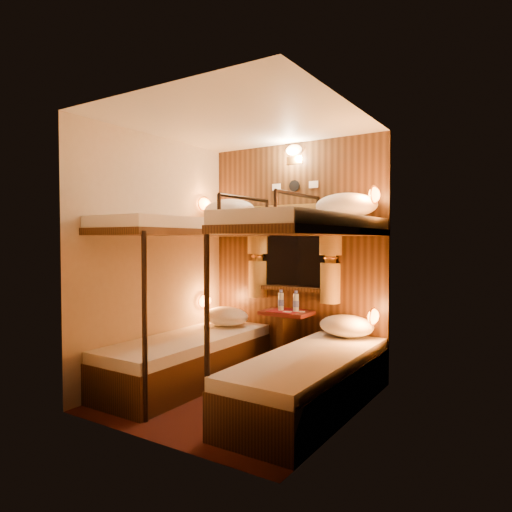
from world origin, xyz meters
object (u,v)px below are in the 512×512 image
Objects in this scene: bunk_right at (310,341)px; table at (287,334)px; bottle_left at (281,302)px; bottle_right at (296,303)px; bunk_left at (189,325)px.

bunk_right is 1.02m from table.
bunk_right reaches higher than table.
bottle_left is (-0.71, 0.77, 0.18)m from bunk_right.
bottle_left is 1.01× the size of bottle_right.
table is 3.04× the size of bottle_right.
bottle_left reaches higher than bottle_right.
bottle_left is at bearing -168.50° from table.
bunk_right is at bearing -47.33° from bottle_left.
bottle_right reaches higher than table.
bunk_left is 0.98m from bottle_left.
bunk_left reaches higher than bottle_right.
bunk_left is at bearing -129.67° from table.
table is at bearing 11.50° from bottle_left.
table is (0.65, 0.78, -0.14)m from bunk_left.
bunk_right is 8.83× the size of bottle_right.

